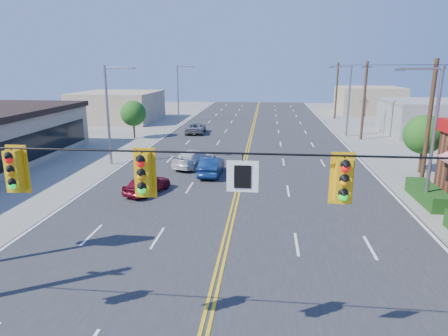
# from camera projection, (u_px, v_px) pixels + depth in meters

# --- Properties ---
(road) EXTENTS (20.00, 120.00, 0.06)m
(road) POSITION_uv_depth(u_px,v_px,m) (242.00, 174.00, 30.08)
(road) COLOR #2D2D30
(road) RESTS_ON ground
(signal_span) EXTENTS (24.32, 0.34, 9.00)m
(signal_span) POSITION_uv_depth(u_px,v_px,m) (188.00, 197.00, 9.63)
(signal_span) COLOR #47301E
(signal_span) RESTS_ON ground
(streetlight_se) EXTENTS (2.55, 0.25, 8.00)m
(streetlight_se) POSITION_uv_depth(u_px,v_px,m) (431.00, 130.00, 22.08)
(streetlight_se) COLOR gray
(streetlight_se) RESTS_ON ground
(streetlight_ne) EXTENTS (2.55, 0.25, 8.00)m
(streetlight_ne) POSITION_uv_depth(u_px,v_px,m) (347.00, 97.00, 45.18)
(streetlight_ne) COLOR gray
(streetlight_ne) RESTS_ON ground
(streetlight_sw) EXTENTS (2.55, 0.25, 8.00)m
(streetlight_sw) POSITION_uv_depth(u_px,v_px,m) (110.00, 110.00, 32.00)
(streetlight_sw) COLOR gray
(streetlight_sw) RESTS_ON ground
(streetlight_nw) EXTENTS (2.55, 0.25, 8.00)m
(streetlight_nw) POSITION_uv_depth(u_px,v_px,m) (179.00, 90.00, 57.03)
(streetlight_nw) COLOR gray
(streetlight_nw) RESTS_ON ground
(utility_pole_near) EXTENTS (0.28, 0.28, 8.40)m
(utility_pole_near) POSITION_uv_depth(u_px,v_px,m) (429.00, 125.00, 25.86)
(utility_pole_near) COLOR #47301E
(utility_pole_near) RESTS_ON ground
(utility_pole_mid) EXTENTS (0.28, 0.28, 8.40)m
(utility_pole_mid) POSITION_uv_depth(u_px,v_px,m) (364.00, 101.00, 43.19)
(utility_pole_mid) COLOR #47301E
(utility_pole_mid) RESTS_ON ground
(utility_pole_far) EXTENTS (0.28, 0.28, 8.40)m
(utility_pole_far) POSITION_uv_depth(u_px,v_px,m) (336.00, 91.00, 60.52)
(utility_pole_far) COLOR #47301E
(utility_pole_far) RESTS_ON ground
(tree_kfc_rear) EXTENTS (2.94, 2.94, 4.41)m
(tree_kfc_rear) POSITION_uv_depth(u_px,v_px,m) (424.00, 135.00, 29.90)
(tree_kfc_rear) COLOR #47301E
(tree_kfc_rear) RESTS_ON ground
(tree_west) EXTENTS (2.80, 2.80, 4.20)m
(tree_west) POSITION_uv_depth(u_px,v_px,m) (133.00, 113.00, 44.21)
(tree_west) COLOR #47301E
(tree_west) RESTS_ON ground
(bld_east_mid) EXTENTS (12.00, 10.00, 4.00)m
(bld_east_mid) POSITION_uv_depth(u_px,v_px,m) (441.00, 118.00, 46.59)
(bld_east_mid) COLOR gray
(bld_east_mid) RESTS_ON ground
(bld_west_far) EXTENTS (11.00, 12.00, 4.20)m
(bld_west_far) POSITION_uv_depth(u_px,v_px,m) (118.00, 106.00, 58.58)
(bld_west_far) COLOR tan
(bld_west_far) RESTS_ON ground
(bld_east_far) EXTENTS (10.00, 10.00, 4.40)m
(bld_east_far) POSITION_uv_depth(u_px,v_px,m) (369.00, 100.00, 68.03)
(bld_east_far) COLOR tan
(bld_east_far) RESTS_ON ground
(car_magenta) EXTENTS (2.62, 3.90, 1.23)m
(car_magenta) POSITION_uv_depth(u_px,v_px,m) (147.00, 185.00, 25.35)
(car_magenta) COLOR maroon
(car_magenta) RESTS_ON ground
(car_blue) EXTENTS (1.56, 4.14, 1.35)m
(car_blue) POSITION_uv_depth(u_px,v_px,m) (211.00, 167.00, 29.54)
(car_blue) COLOR navy
(car_blue) RESTS_ON ground
(car_white) EXTENTS (3.50, 5.06, 1.36)m
(car_white) POSITION_uv_depth(u_px,v_px,m) (195.00, 159.00, 31.93)
(car_white) COLOR silver
(car_white) RESTS_ON ground
(car_silver) EXTENTS (2.41, 4.78, 1.30)m
(car_silver) POSITION_uv_depth(u_px,v_px,m) (196.00, 128.00, 47.73)
(car_silver) COLOR gray
(car_silver) RESTS_ON ground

